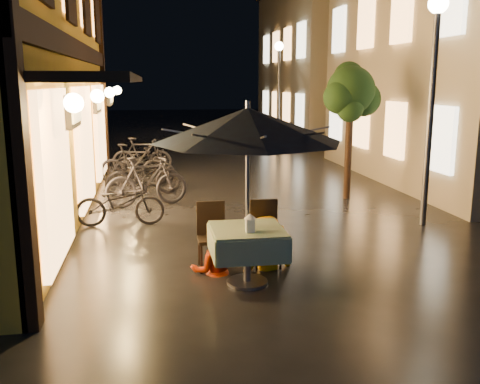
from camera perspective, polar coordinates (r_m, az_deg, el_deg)
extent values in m
plane|color=black|center=(7.99, 6.41, -8.13)|extent=(90.00, 90.00, 0.00)
cube|color=black|center=(11.31, -16.96, 14.27)|extent=(0.12, 11.00, 0.35)
cube|color=black|center=(11.24, -13.85, 11.65)|extent=(1.20, 10.50, 0.12)
cube|color=#F1A55A|center=(15.39, -15.19, 18.44)|extent=(0.10, 0.90, 1.50)
cube|color=#F1A55A|center=(7.94, -19.07, 1.64)|extent=(0.10, 2.20, 2.40)
cube|color=#F1A55A|center=(11.37, -16.24, 4.69)|extent=(0.10, 2.20, 2.40)
cube|color=#F1A55A|center=(14.83, -14.71, 6.33)|extent=(0.10, 2.20, 2.40)
cube|color=#F1A55A|center=(12.10, 20.66, 5.29)|extent=(0.10, 1.00, 1.40)
cube|color=#F1A55A|center=(12.15, 21.67, 18.51)|extent=(0.10, 1.00, 1.40)
cube|color=#F1A55A|center=(14.04, 16.19, 6.37)|extent=(0.10, 1.00, 1.40)
cube|color=#F1A55A|center=(14.08, 16.87, 17.78)|extent=(0.10, 1.00, 1.40)
cube|color=#F1A55A|center=(16.05, 12.81, 7.16)|extent=(0.10, 1.00, 1.40)
cube|color=#F1A55A|center=(16.08, 13.28, 17.15)|extent=(0.10, 1.00, 1.40)
cube|color=#F1A55A|center=(18.10, 10.18, 7.76)|extent=(0.10, 1.00, 1.40)
cube|color=#F1A55A|center=(18.13, 10.51, 16.62)|extent=(0.10, 1.00, 1.40)
cube|color=#A09481|center=(26.99, 11.68, 13.21)|extent=(7.00, 10.00, 7.00)
cube|color=#F1A55A|center=(22.28, 6.37, 8.59)|extent=(0.10, 1.00, 1.40)
cube|color=#F1A55A|center=(22.31, 6.54, 15.78)|extent=(0.10, 1.00, 1.40)
cube|color=#F1A55A|center=(24.41, 4.96, 8.88)|extent=(0.10, 1.00, 1.40)
cube|color=#F1A55A|center=(24.43, 5.08, 15.46)|extent=(0.10, 1.00, 1.40)
cube|color=#F1A55A|center=(26.54, 3.77, 9.13)|extent=(0.10, 1.00, 1.40)
cube|color=#F1A55A|center=(26.56, 3.85, 15.17)|extent=(0.10, 1.00, 1.40)
cube|color=#F1A55A|center=(28.68, 2.75, 9.34)|extent=(0.10, 1.00, 1.40)
cube|color=#F1A55A|center=(28.70, 2.81, 14.93)|extent=(0.10, 1.00, 1.40)
cylinder|color=black|center=(12.65, 11.48, 4.23)|extent=(0.16, 0.16, 2.20)
sphere|color=black|center=(12.55, 11.74, 10.58)|extent=(1.10, 1.10, 1.10)
sphere|color=black|center=(12.78, 13.03, 9.64)|extent=(0.80, 0.80, 0.80)
sphere|color=black|center=(12.31, 10.64, 9.90)|extent=(0.76, 0.76, 0.76)
sphere|color=black|center=(12.85, 11.52, 11.95)|extent=(0.70, 0.70, 0.70)
sphere|color=black|center=(12.29, 11.64, 8.69)|extent=(0.60, 0.60, 0.60)
cylinder|color=#59595E|center=(10.55, 19.61, 7.25)|extent=(0.12, 0.12, 4.00)
sphere|color=#FFF2BF|center=(10.62, 20.40, 18.33)|extent=(0.36, 0.36, 0.36)
cylinder|color=#59595E|center=(21.83, 4.11, 9.88)|extent=(0.12, 0.12, 4.00)
sphere|color=#FFF2BF|center=(21.86, 4.19, 15.25)|extent=(0.36, 0.36, 0.36)
cylinder|color=#59595E|center=(7.27, 0.78, -7.06)|extent=(0.10, 0.10, 0.72)
cylinder|color=#59595E|center=(7.39, 0.78, -9.56)|extent=(0.56, 0.56, 0.04)
cube|color=#346340|center=(7.16, 0.79, -4.10)|extent=(0.95, 0.95, 0.06)
cube|color=#346340|center=(7.30, 4.47, -5.17)|extent=(0.04, 0.95, 0.33)
cube|color=#346340|center=(7.14, -2.98, -5.54)|extent=(0.04, 0.95, 0.33)
cube|color=#346340|center=(7.65, 0.15, -4.33)|extent=(0.95, 0.04, 0.33)
cube|color=#346340|center=(6.76, 1.51, -6.53)|extent=(0.95, 0.04, 0.33)
cylinder|color=#59595E|center=(7.06, 0.80, -0.98)|extent=(0.05, 0.05, 2.30)
cone|color=black|center=(6.91, 0.82, 7.14)|extent=(2.51, 2.51, 0.45)
cylinder|color=#59595E|center=(6.89, 0.83, 9.21)|extent=(0.06, 0.06, 0.12)
cube|color=black|center=(7.80, -2.97, -5.06)|extent=(0.42, 0.42, 0.05)
cube|color=black|center=(7.92, -3.15, -2.94)|extent=(0.42, 0.04, 0.55)
cylinder|color=black|center=(7.69, -4.14, -7.18)|extent=(0.04, 0.04, 0.43)
cylinder|color=black|center=(7.73, -1.46, -7.05)|extent=(0.04, 0.04, 0.43)
cylinder|color=black|center=(8.03, -4.38, -6.35)|extent=(0.04, 0.04, 0.43)
cylinder|color=black|center=(8.07, -1.82, -6.24)|extent=(0.04, 0.04, 0.43)
cube|color=black|center=(7.93, 2.80, -4.79)|extent=(0.42, 0.42, 0.05)
cube|color=black|center=(8.04, 2.53, -2.70)|extent=(0.42, 0.04, 0.55)
cylinder|color=black|center=(7.80, 1.76, -6.88)|extent=(0.04, 0.04, 0.43)
cylinder|color=black|center=(7.87, 4.35, -6.73)|extent=(0.04, 0.04, 0.43)
cylinder|color=black|center=(8.13, 1.27, -6.08)|extent=(0.04, 0.04, 0.43)
cylinder|color=black|center=(8.20, 3.75, -5.94)|extent=(0.04, 0.04, 0.43)
cube|color=white|center=(6.94, 1.08, -3.58)|extent=(0.11, 0.11, 0.18)
cube|color=#FFD88C|center=(6.95, 1.08, -3.66)|extent=(0.07, 0.07, 0.12)
cone|color=white|center=(6.91, 1.08, -2.58)|extent=(0.16, 0.16, 0.07)
imported|color=#C12A04|center=(7.62, -2.89, -3.63)|extent=(0.69, 0.55, 1.37)
imported|color=#E99D00|center=(7.78, 2.84, -2.79)|extent=(1.07, 0.76, 1.51)
imported|color=black|center=(10.37, -12.67, -1.18)|extent=(1.66, 0.60, 0.87)
imported|color=black|center=(11.85, -9.93, 1.10)|extent=(1.90, 0.96, 1.10)
imported|color=black|center=(13.06, -10.30, 1.76)|extent=(1.92, 1.01, 0.96)
imported|color=black|center=(14.28, -11.27, 2.86)|extent=(1.91, 0.97, 1.10)
imported|color=black|center=(14.68, -10.16, 2.71)|extent=(1.79, 1.06, 0.89)
imported|color=black|center=(16.21, -10.42, 3.86)|extent=(1.82, 0.71, 1.07)
imported|color=black|center=(16.19, -10.47, 3.37)|extent=(1.52, 0.53, 0.80)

